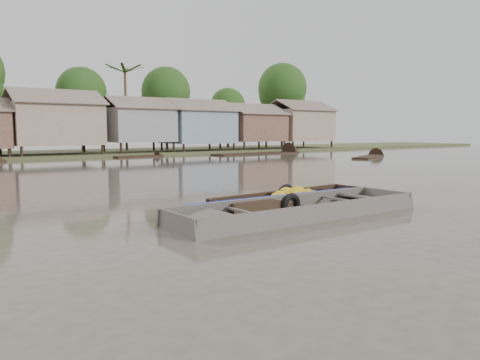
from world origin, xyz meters
TOP-DOWN VIEW (x-y plane):
  - ground at (0.00, 0.00)m, footprint 120.00×120.00m
  - riverbank at (3.03, 31.86)m, footprint 120.00×12.47m
  - banana_boat at (1.73, 0.49)m, footprint 5.40×1.72m
  - viewer_boat at (0.74, -0.90)m, footprint 6.87×1.83m
  - distant_boats at (7.92, 23.51)m, footprint 47.56×14.89m

SIDE VIEW (x-z plane):
  - distant_boats at x=7.92m, z-range -0.22..0.12m
  - ground at x=0.00m, z-range 0.00..0.00m
  - viewer_boat at x=0.74m, z-range -0.23..0.32m
  - banana_boat at x=1.73m, z-range -0.24..0.53m
  - riverbank at x=3.03m, z-range -2.04..8.18m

